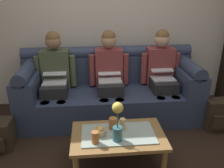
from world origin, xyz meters
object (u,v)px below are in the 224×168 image
person_middle (109,72)px  snack_bowl (100,131)px  backpack_right (217,115)px  person_right (162,71)px  person_left (55,74)px  flower_vase (118,122)px  coffee_table (118,138)px  cup_near_left (95,137)px  couch (109,91)px  cup_near_right (123,124)px  cup_far_center (113,123)px

person_middle → snack_bowl: bearing=-99.7°
snack_bowl → backpack_right: size_ratio=0.30×
person_middle → person_right: (0.74, -0.00, 0.00)m
person_left → flower_vase: bearing=-58.5°
person_right → coffee_table: size_ratio=1.29×
coffee_table → cup_near_left: bearing=-150.7°
cup_near_left → backpack_right: (1.61, 0.68, -0.23)m
couch → flower_vase: size_ratio=6.02×
cup_near_right → cup_far_center: 0.10m
couch → cup_near_right: bearing=-86.9°
flower_vase → backpack_right: bearing=25.2°
person_middle → cup_near_left: (-0.24, -1.20, -0.22)m
couch → snack_bowl: 1.09m
snack_bowl → backpack_right: (1.55, 0.55, -0.21)m
couch → backpack_right: (1.37, -0.52, -0.16)m
person_middle → coffee_table: bearing=-90.0°
snack_bowl → cup_far_center: 0.17m
person_left → coffee_table: size_ratio=1.29×
person_middle → cup_near_right: 1.01m
coffee_table → cup_near_right: 0.15m
backpack_right → couch: bearing=159.2°
cup_far_center → snack_bowl: bearing=-143.0°
backpack_right → snack_bowl: bearing=-160.4°
flower_vase → snack_bowl: size_ratio=3.33×
person_middle → cup_near_right: person_middle is taller
couch → coffee_table: couch is taller
person_middle → flower_vase: bearing=-91.0°
snack_bowl → couch: bearing=80.3°
person_left → cup_near_right: (0.79, -0.99, -0.22)m
person_left → snack_bowl: bearing=-62.5°
coffee_table → backpack_right: size_ratio=2.29×
coffee_table → cup_near_left: (-0.24, -0.13, 0.11)m
person_left → person_right: (1.48, -0.00, 0.00)m
person_left → coffee_table: bearing=-55.2°
flower_vase → cup_far_center: size_ratio=3.34×
coffee_table → couch: bearing=90.0°
cup_near_left → flower_vase: bearing=6.5°
couch → person_left: (-0.74, -0.00, 0.29)m
snack_bowl → backpack_right: snack_bowl is taller
flower_vase → couch: bearing=89.0°
person_right → snack_bowl: 1.43m
coffee_table → flower_vase: 0.28m
person_right → flower_vase: (-0.76, -1.17, -0.08)m
person_left → cup_far_center: 1.21m
person_right → flower_vase: bearing=-123.0°
coffee_table → cup_near_right: (0.05, 0.08, 0.11)m
cup_near_left → backpack_right: cup_near_left is taller
couch → person_middle: size_ratio=2.01×
cup_far_center → backpack_right: cup_far_center is taller
person_middle → cup_far_center: 0.99m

